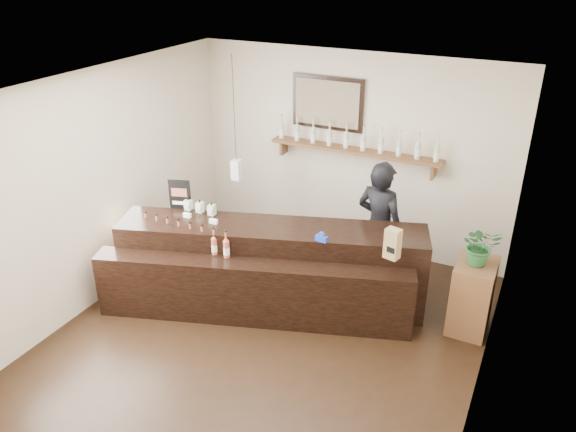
{
  "coord_description": "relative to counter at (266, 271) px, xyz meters",
  "views": [
    {
      "loc": [
        2.46,
        -4.5,
        4.01
      ],
      "look_at": [
        -0.08,
        0.7,
        1.2
      ],
      "focal_mm": 35.0,
      "sensor_mm": 36.0,
      "label": 1
    }
  ],
  "objects": [
    {
      "name": "promo_sign",
      "position": [
        -1.24,
        0.07,
        0.74
      ],
      "size": [
        0.27,
        0.1,
        0.38
      ],
      "color": "black",
      "rests_on": "counter"
    },
    {
      "name": "side_cabinet",
      "position": [
        2.31,
        0.63,
        -0.06
      ],
      "size": [
        0.43,
        0.59,
        0.85
      ],
      "color": "brown",
      "rests_on": "ground"
    },
    {
      "name": "paper_bag",
      "position": [
        1.49,
        0.04,
        0.71
      ],
      "size": [
        0.18,
        0.15,
        0.34
      ],
      "color": "olive",
      "rests_on": "counter"
    },
    {
      "name": "back_wall_decor",
      "position": [
        0.15,
        1.81,
        1.28
      ],
      "size": [
        2.66,
        0.96,
        1.69
      ],
      "color": "brown",
      "rests_on": "ground"
    },
    {
      "name": "tape_dispenser",
      "position": [
        0.68,
        0.05,
        0.59
      ],
      "size": [
        0.14,
        0.07,
        0.12
      ],
      "color": "#1A3AB9",
      "rests_on": "counter"
    },
    {
      "name": "ground",
      "position": [
        0.31,
        -0.56,
        -0.48
      ],
      "size": [
        5.0,
        5.0,
        0.0
      ],
      "primitive_type": "plane",
      "color": "black",
      "rests_on": "ground"
    },
    {
      "name": "counter",
      "position": [
        0.0,
        0.0,
        0.0
      ],
      "size": [
        3.69,
        2.09,
        1.2
      ],
      "color": "black",
      "rests_on": "ground"
    },
    {
      "name": "room_shell",
      "position": [
        0.31,
        -0.56,
        1.22
      ],
      "size": [
        5.0,
        5.0,
        5.0
      ],
      "color": "beige",
      "rests_on": "ground"
    },
    {
      "name": "potted_plant",
      "position": [
        2.31,
        0.63,
        0.6
      ],
      "size": [
        0.5,
        0.47,
        0.45
      ],
      "primitive_type": "imported",
      "rotation": [
        0.0,
        0.0,
        0.34
      ],
      "color": "#245C2C",
      "rests_on": "side_cabinet"
    },
    {
      "name": "shopkeeper",
      "position": [
        1.07,
        0.99,
        0.49
      ],
      "size": [
        0.8,
        0.62,
        1.95
      ],
      "primitive_type": "imported",
      "rotation": [
        0.0,
        0.0,
        2.9
      ],
      "color": "black",
      "rests_on": "ground"
    }
  ]
}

